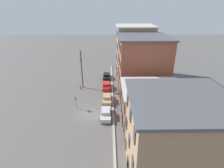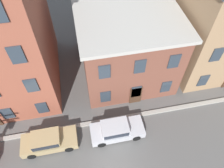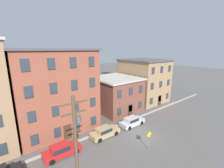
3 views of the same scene
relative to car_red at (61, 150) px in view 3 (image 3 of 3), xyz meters
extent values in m
plane|color=#565451|center=(10.86, -3.13, -0.75)|extent=(200.00, 200.00, 0.00)
cube|color=#9E998E|center=(10.86, 1.37, -0.67)|extent=(56.00, 0.36, 0.16)
cube|color=#2D3842|center=(-5.55, 2.81, 0.93)|extent=(0.90, 0.10, 1.40)
cube|color=brown|center=(1.93, 7.78, 5.43)|extent=(11.24, 9.83, 12.35)
cube|color=#4C4C51|center=(1.93, 7.78, 11.75)|extent=(11.74, 10.33, 0.30)
cube|color=#2D3842|center=(-2.28, 2.81, 0.79)|extent=(0.90, 0.10, 1.40)
cube|color=#2D3842|center=(-2.28, 2.81, 3.88)|extent=(0.90, 0.10, 1.40)
cube|color=#2D3842|center=(-2.28, 2.81, 6.97)|extent=(0.90, 0.10, 1.40)
cube|color=#2D3842|center=(-2.28, 2.81, 10.06)|extent=(0.90, 0.10, 1.40)
cube|color=#2D3842|center=(0.53, 2.81, 0.79)|extent=(0.90, 0.10, 1.40)
cube|color=#2D3842|center=(0.53, 2.81, 3.88)|extent=(0.90, 0.10, 1.40)
cube|color=#2D3842|center=(0.53, 2.81, 6.97)|extent=(0.90, 0.10, 1.40)
cube|color=#2D3842|center=(0.53, 2.81, 10.06)|extent=(0.90, 0.10, 1.40)
cube|color=#2D3842|center=(3.34, 2.81, 0.79)|extent=(0.90, 0.10, 1.40)
cube|color=#2D3842|center=(3.34, 2.81, 3.88)|extent=(0.90, 0.10, 1.40)
cube|color=#2D3842|center=(3.34, 2.81, 6.97)|extent=(0.90, 0.10, 1.40)
cube|color=#2D3842|center=(3.34, 2.81, 10.06)|extent=(0.90, 0.10, 1.40)
cube|color=#2D3842|center=(6.15, 2.81, 0.79)|extent=(0.90, 0.10, 1.40)
cube|color=#2D3842|center=(6.15, 2.81, 3.88)|extent=(0.90, 0.10, 1.40)
cube|color=#2D3842|center=(6.15, 2.81, 6.97)|extent=(0.90, 0.10, 1.40)
cube|color=#2D3842|center=(6.15, 2.81, 10.06)|extent=(0.90, 0.10, 1.40)
cube|color=#472D1E|center=(1.93, 2.81, 0.35)|extent=(1.10, 0.10, 2.20)
cube|color=brown|center=(14.28, 7.46, 2.53)|extent=(8.22, 9.18, 6.56)
cube|color=#B7B2A8|center=(14.28, 7.46, 5.96)|extent=(8.72, 9.68, 0.30)
cube|color=#2D3842|center=(11.54, 2.81, 0.89)|extent=(0.90, 0.10, 1.40)
cube|color=#2D3842|center=(11.54, 2.81, 4.17)|extent=(0.90, 0.10, 1.40)
cube|color=#2D3842|center=(14.28, 2.81, 0.89)|extent=(0.90, 0.10, 1.40)
cube|color=#2D3842|center=(14.28, 2.81, 4.17)|extent=(0.90, 0.10, 1.40)
cube|color=#2D3842|center=(17.02, 2.81, 0.89)|extent=(0.90, 0.10, 1.40)
cube|color=#2D3842|center=(17.02, 2.81, 4.17)|extent=(0.90, 0.10, 1.40)
cube|color=#472D1E|center=(14.28, 2.81, 0.35)|extent=(1.10, 0.10, 2.20)
cube|color=#9E7A56|center=(23.60, 7.73, 4.19)|extent=(9.01, 9.73, 9.88)
cube|color=#4C4C51|center=(23.60, 7.73, 9.28)|extent=(9.51, 10.23, 0.30)
cube|color=#2D3842|center=(20.60, 2.81, 0.90)|extent=(0.90, 0.10, 1.40)
cube|color=#2D3842|center=(20.60, 2.81, 4.19)|extent=(0.90, 0.10, 1.40)
cube|color=#2D3842|center=(20.60, 2.81, 7.48)|extent=(0.90, 0.10, 1.40)
cube|color=#2D3842|center=(23.60, 2.81, 0.90)|extent=(0.90, 0.10, 1.40)
cube|color=#2D3842|center=(23.60, 2.81, 4.19)|extent=(0.90, 0.10, 1.40)
cube|color=#2D3842|center=(23.60, 2.81, 7.48)|extent=(0.90, 0.10, 1.40)
cube|color=#2D3842|center=(26.61, 2.81, 0.90)|extent=(0.90, 0.10, 1.40)
cube|color=#2D3842|center=(26.61, 2.81, 4.19)|extent=(0.90, 0.10, 1.40)
cube|color=#2D3842|center=(26.61, 2.81, 7.48)|extent=(0.90, 0.10, 1.40)
cube|color=#472D1E|center=(23.60, 2.81, 0.35)|extent=(1.10, 0.10, 2.20)
cylinder|color=black|center=(-4.84, 0.76, -0.42)|extent=(0.66, 0.22, 0.66)
cube|color=#B21E1E|center=(0.07, 0.00, -0.22)|extent=(4.40, 1.80, 0.70)
cube|color=#B21E1E|center=(-0.13, 0.00, 0.41)|extent=(2.20, 1.51, 0.55)
cube|color=#1E232D|center=(-0.13, 0.00, 0.41)|extent=(2.02, 1.58, 0.48)
cylinder|color=black|center=(1.52, 0.85, -0.42)|extent=(0.66, 0.22, 0.66)
cylinder|color=black|center=(1.52, -0.85, -0.42)|extent=(0.66, 0.22, 0.66)
cylinder|color=black|center=(-1.38, 0.85, -0.42)|extent=(0.66, 0.22, 0.66)
cylinder|color=black|center=(-1.38, -0.85, -0.42)|extent=(0.66, 0.22, 0.66)
cube|color=tan|center=(6.48, 0.17, -0.22)|extent=(4.40, 1.80, 0.70)
cube|color=tan|center=(6.28, 0.17, 0.41)|extent=(2.20, 1.51, 0.55)
cube|color=#1E232D|center=(6.28, 0.17, 0.41)|extent=(2.02, 1.58, 0.48)
cylinder|color=black|center=(7.93, 1.02, -0.42)|extent=(0.66, 0.22, 0.66)
cylinder|color=black|center=(7.93, -0.68, -0.42)|extent=(0.66, 0.22, 0.66)
cylinder|color=black|center=(5.03, 1.02, -0.42)|extent=(0.66, 0.22, 0.66)
cylinder|color=black|center=(5.03, -0.68, -0.42)|extent=(0.66, 0.22, 0.66)
cube|color=#B7B7BC|center=(11.99, 0.04, -0.22)|extent=(4.40, 1.80, 0.70)
cube|color=#B7B7BC|center=(11.79, 0.04, 0.41)|extent=(2.20, 1.51, 0.55)
cube|color=#1E232D|center=(11.79, 0.04, 0.41)|extent=(2.02, 1.58, 0.48)
cylinder|color=black|center=(13.44, 0.89, -0.42)|extent=(0.66, 0.22, 0.66)
cylinder|color=black|center=(13.44, -0.81, -0.42)|extent=(0.66, 0.22, 0.66)
cylinder|color=black|center=(10.54, 0.89, -0.42)|extent=(0.66, 0.22, 0.66)
cylinder|color=black|center=(10.54, -0.81, -0.42)|extent=(0.66, 0.22, 0.66)
cylinder|color=slate|center=(9.12, -5.67, 0.49)|extent=(0.08, 0.08, 2.47)
cube|color=yellow|center=(9.12, -5.70, 1.40)|extent=(0.91, 0.03, 0.91)
cube|color=black|center=(9.12, -5.69, 1.40)|extent=(0.98, 0.02, 0.98)
cylinder|color=brown|center=(-0.55, -5.77, 3.79)|extent=(0.28, 0.28, 9.07)
cube|color=brown|center=(-0.55, -5.77, 7.73)|extent=(2.40, 0.12, 0.12)
cube|color=brown|center=(-0.55, -5.77, 6.93)|extent=(2.00, 0.12, 0.12)
cylinder|color=#515156|center=(-0.20, -5.77, 6.33)|extent=(0.44, 0.44, 0.55)
camera|label=1|loc=(38.18, 0.77, 17.28)|focal=28.00mm
camera|label=2|loc=(10.01, -7.69, 16.47)|focal=35.00mm
camera|label=3|loc=(-4.82, -16.10, 11.75)|focal=24.00mm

